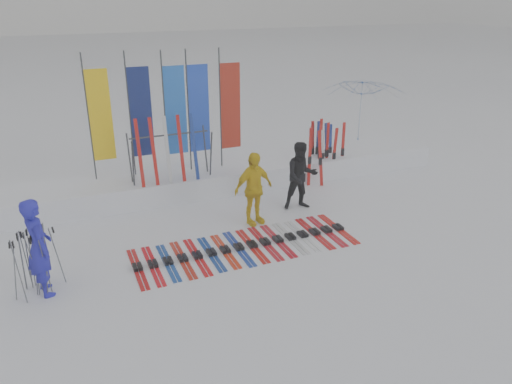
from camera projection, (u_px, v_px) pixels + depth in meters
name	position (u px, v px, depth m)	size (l,w,h in m)	color
ground	(278.00, 267.00, 10.02)	(120.00, 120.00, 0.00)	white
snow_bank	(208.00, 179.00, 13.83)	(14.00, 1.60, 0.60)	white
person_blue	(39.00, 247.00, 8.85)	(0.68, 0.45, 1.86)	#1F1FB7
person_black	(301.00, 176.00, 12.42)	(0.84, 0.66, 1.73)	black
person_yellow	(253.00, 189.00, 11.59)	(1.03, 0.43, 1.76)	yellow
tent_canopy	(362.00, 115.00, 16.88)	(2.70, 2.75, 2.47)	white
ski_row	(245.00, 246.00, 10.77)	(4.80, 1.68, 0.07)	#B10E10
pole_cluster	(34.00, 263.00, 8.99)	(0.87, 0.64, 1.23)	#595B60
feather_flags	(169.00, 111.00, 12.94)	(3.94, 0.31, 3.20)	#383A3F
ski_rack	(170.00, 150.00, 12.69)	(2.04, 0.80, 1.23)	#383A3F
upright_skis	(323.00, 151.00, 14.55)	(1.41, 1.04, 1.70)	navy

